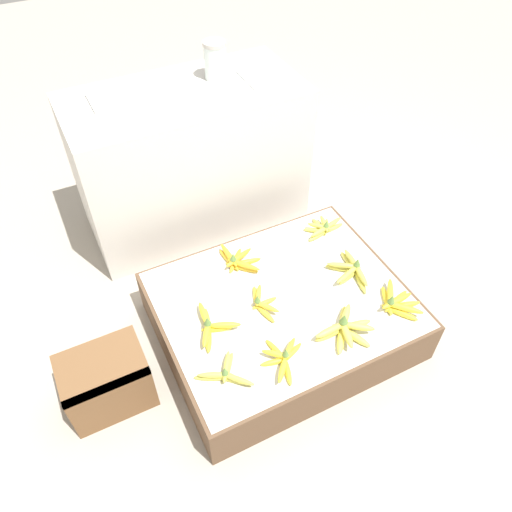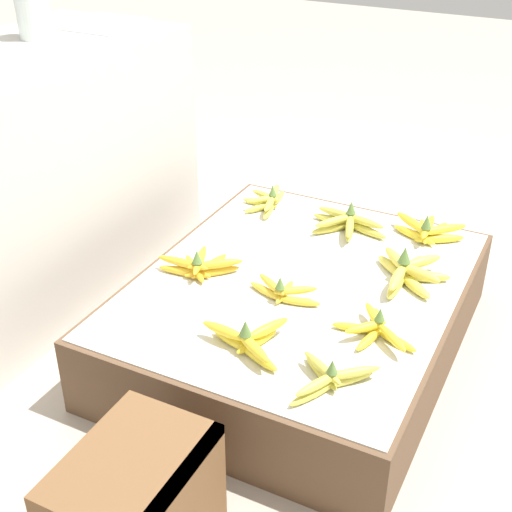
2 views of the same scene
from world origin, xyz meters
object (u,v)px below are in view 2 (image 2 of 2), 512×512
(banana_bunch_back_midleft, at_px, (200,266))
(banana_bunch_front_midright, at_px, (408,272))
(banana_bunch_middle_right, at_px, (346,223))
(banana_bunch_back_right, at_px, (268,201))
(banana_bunch_middle_left, at_px, (249,340))
(banana_bunch_front_left, at_px, (329,377))
(banana_bunch_middle_midleft, at_px, (283,291))
(glass_jar, at_px, (32,8))
(wooden_crate, at_px, (136,506))
(banana_bunch_front_right, at_px, (428,231))
(banana_bunch_front_midleft, at_px, (376,329))

(banana_bunch_back_midleft, bearing_deg, banana_bunch_front_midright, -67.17)
(banana_bunch_front_midright, distance_m, banana_bunch_middle_right, 0.34)
(banana_bunch_middle_right, bearing_deg, banana_bunch_back_right, 82.43)
(banana_bunch_middle_left, relative_size, banana_bunch_back_midleft, 1.01)
(banana_bunch_front_left, bearing_deg, banana_bunch_back_midleft, 60.66)
(banana_bunch_front_midright, xyz_separation_m, banana_bunch_middle_midleft, (-0.24, 0.28, -0.01))
(banana_bunch_middle_midleft, bearing_deg, glass_jar, 76.00)
(wooden_crate, distance_m, glass_jar, 1.56)
(glass_jar, bearing_deg, banana_bunch_front_midright, -90.21)
(banana_bunch_back_right, bearing_deg, glass_jar, 109.23)
(wooden_crate, height_order, banana_bunch_front_right, banana_bunch_front_right)
(banana_bunch_front_midleft, height_order, banana_bunch_middle_midleft, same)
(banana_bunch_middle_right, bearing_deg, banana_bunch_front_right, -74.90)
(banana_bunch_middle_left, height_order, banana_bunch_back_right, banana_bunch_middle_left)
(wooden_crate, xyz_separation_m, banana_bunch_front_right, (1.23, -0.27, 0.13))
(banana_bunch_middle_left, bearing_deg, banana_bunch_middle_right, 0.44)
(banana_bunch_front_midright, height_order, banana_bunch_back_midleft, banana_bunch_front_midright)
(banana_bunch_front_right, distance_m, banana_bunch_back_right, 0.55)
(banana_bunch_front_right, xyz_separation_m, banana_bunch_middle_right, (-0.07, 0.25, 0.00))
(banana_bunch_middle_midleft, xyz_separation_m, glass_jar, (0.25, 0.99, 0.62))
(banana_bunch_middle_midleft, distance_m, glass_jar, 1.20)
(glass_jar, bearing_deg, wooden_crate, -134.06)
(banana_bunch_front_right, relative_size, glass_jar, 1.31)
(banana_bunch_front_left, xyz_separation_m, banana_bunch_front_midleft, (0.23, -0.03, -0.00))
(wooden_crate, bearing_deg, glass_jar, 45.94)
(banana_bunch_front_midright, height_order, banana_bunch_middle_midleft, banana_bunch_front_midright)
(banana_bunch_front_left, height_order, banana_bunch_front_midleft, banana_bunch_front_midleft)
(banana_bunch_front_right, height_order, banana_bunch_middle_midleft, banana_bunch_front_right)
(banana_bunch_front_right, xyz_separation_m, banana_bunch_middle_left, (-0.77, 0.24, 0.00))
(wooden_crate, xyz_separation_m, banana_bunch_middle_left, (0.46, -0.03, 0.13))
(banana_bunch_front_midleft, height_order, banana_bunch_middle_right, banana_bunch_middle_right)
(glass_jar, bearing_deg, banana_bunch_middle_right, -78.47)
(wooden_crate, distance_m, banana_bunch_middle_left, 0.48)
(banana_bunch_front_midleft, distance_m, banana_bunch_back_midleft, 0.56)
(banana_bunch_front_midleft, bearing_deg, glass_jar, 76.80)
(banana_bunch_front_right, relative_size, banana_bunch_middle_left, 0.99)
(banana_bunch_front_left, relative_size, banana_bunch_front_midleft, 0.88)
(wooden_crate, distance_m, banana_bunch_front_left, 0.51)
(wooden_crate, height_order, banana_bunch_middle_midleft, banana_bunch_middle_midleft)
(banana_bunch_back_midleft, xyz_separation_m, glass_jar, (0.24, 0.72, 0.62))
(wooden_crate, xyz_separation_m, banana_bunch_back_midleft, (0.72, 0.27, 0.12))
(banana_bunch_front_left, relative_size, banana_bunch_middle_right, 0.76)
(banana_bunch_front_midleft, xyz_separation_m, banana_bunch_middle_left, (-0.19, 0.26, 0.01))
(banana_bunch_middle_midleft, relative_size, banana_bunch_back_midleft, 0.93)
(banana_bunch_front_midright, xyz_separation_m, banana_bunch_middle_right, (0.21, 0.27, -0.00))
(wooden_crate, bearing_deg, banana_bunch_front_midright, -16.86)
(banana_bunch_back_right, bearing_deg, banana_bunch_front_left, -145.34)
(banana_bunch_middle_left, xyz_separation_m, banana_bunch_middle_midleft, (0.25, 0.02, -0.01))
(banana_bunch_front_right, distance_m, banana_bunch_back_midleft, 0.74)
(banana_bunch_front_right, height_order, banana_bunch_back_right, banana_bunch_front_right)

